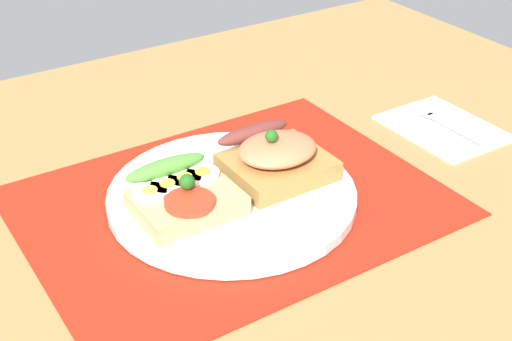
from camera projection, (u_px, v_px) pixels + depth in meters
ground_plane at (232, 215)px, 76.87cm from camera, size 120.00×90.00×3.20cm
placemat at (232, 202)px, 75.96cm from camera, size 42.73×32.98×0.30cm
plate at (232, 196)px, 75.56cm from camera, size 26.23×26.23×1.22cm
sandwich_egg_tomato at (183, 195)px, 71.76cm from camera, size 10.22×9.71×4.20cm
sandwich_salmon at (275, 157)px, 77.10cm from camera, size 10.68×10.66×5.78cm
napkin at (443, 126)px, 90.28cm from camera, size 11.22×14.30×0.60cm
fork at (442, 121)px, 90.43cm from camera, size 1.62×12.88×0.32cm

